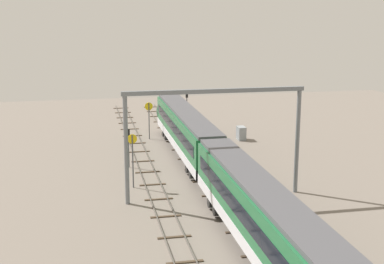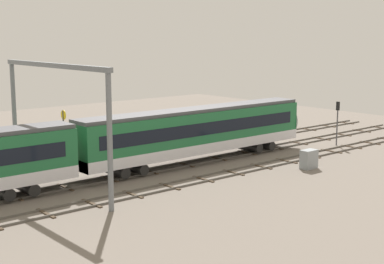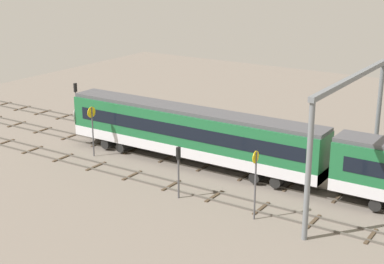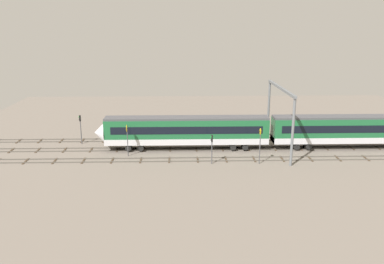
{
  "view_description": "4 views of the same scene",
  "coord_description": "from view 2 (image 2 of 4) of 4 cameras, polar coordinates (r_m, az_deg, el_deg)",
  "views": [
    {
      "loc": [
        -50.46,
        10.74,
        15.78
      ],
      "look_at": [
        2.4,
        -0.04,
        3.31
      ],
      "focal_mm": 50.44,
      "sensor_mm": 36.0,
      "label": 1
    },
    {
      "loc": [
        -27.57,
        -37.73,
        11.36
      ],
      "look_at": [
        4.67,
        -0.05,
        2.88
      ],
      "focal_mm": 53.35,
      "sensor_mm": 36.0,
      "label": 2
    },
    {
      "loc": [
        -20.66,
        39.51,
        17.45
      ],
      "look_at": [
        5.57,
        -0.59,
        2.71
      ],
      "focal_mm": 54.68,
      "sensor_mm": 36.0,
      "label": 3
    },
    {
      "loc": [
        6.16,
        57.21,
        18.24
      ],
      "look_at": [
        4.54,
        -0.82,
        2.44
      ],
      "focal_mm": 37.51,
      "sensor_mm": 36.0,
      "label": 4
    }
  ],
  "objects": [
    {
      "name": "relay_cabinet",
      "position": [
        49.94,
        11.6,
        -2.68
      ],
      "size": [
        1.5,
        0.89,
        1.63
      ],
      "color": "gray",
      "rests_on": "ground"
    },
    {
      "name": "speed_sign_near_foreground",
      "position": [
        50.84,
        -12.7,
        0.18
      ],
      "size": [
        0.14,
        0.85,
        4.92
      ],
      "color": "#4C4C51",
      "rests_on": "ground"
    },
    {
      "name": "signal_light_trackside_departure",
      "position": [
        60.75,
        14.35,
        1.48
      ],
      "size": [
        0.31,
        0.32,
        4.56
      ],
      "color": "#4C4C51",
      "rests_on": "ground"
    },
    {
      "name": "signal_light_trackside_approach",
      "position": [
        54.0,
        -6.63,
        0.35
      ],
      "size": [
        0.31,
        0.32,
        3.98
      ],
      "color": "#4C4C51",
      "rests_on": "ground"
    },
    {
      "name": "track_with_train",
      "position": [
        48.07,
        -4.29,
        -3.91
      ],
      "size": [
        74.44,
        2.4,
        0.16
      ],
      "color": "#59544C",
      "rests_on": "ground"
    },
    {
      "name": "track_middle",
      "position": [
        52.02,
        -7.5,
        -2.92
      ],
      "size": [
        74.44,
        2.4,
        0.16
      ],
      "color": "#59544C",
      "rests_on": "ground"
    },
    {
      "name": "train",
      "position": [
        44.1,
        -11.11,
        -1.86
      ],
      "size": [
        50.4,
        3.24,
        4.8
      ],
      "color": "#1E6638",
      "rests_on": "ground"
    },
    {
      "name": "overhead_gantry",
      "position": [
        42.82,
        -13.57,
        3.24
      ],
      "size": [
        0.4,
        15.26,
        9.35
      ],
      "color": "slate",
      "rests_on": "ground"
    },
    {
      "name": "ground_plane",
      "position": [
        48.09,
        -4.28,
        -3.98
      ],
      "size": [
        90.44,
        90.44,
        0.0
      ],
      "primitive_type": "plane",
      "color": "slate"
    },
    {
      "name": "track_near_foreground",
      "position": [
        44.32,
        -0.51,
        -5.06
      ],
      "size": [
        74.44,
        2.4,
        0.16
      ],
      "color": "#59544C",
      "rests_on": "ground"
    },
    {
      "name": "speed_sign_mid_trackside",
      "position": [
        58.6,
        4.79,
        1.51
      ],
      "size": [
        0.14,
        0.97,
        4.56
      ],
      "color": "#4C4C51",
      "rests_on": "ground"
    }
  ]
}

